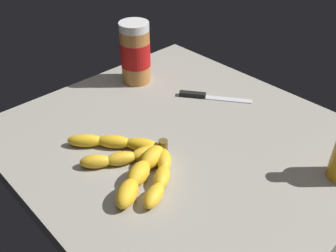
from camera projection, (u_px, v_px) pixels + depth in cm
name	position (u px, v px, depth cm)	size (l,w,h in cm)	color
ground_plane	(181.00, 144.00, 85.84)	(76.08, 70.11, 4.15)	gray
banana_bunch	(134.00, 163.00, 75.03)	(28.99, 19.08, 3.76)	gold
peanut_butter_jar	(135.00, 53.00, 101.06)	(8.16, 8.16, 17.00)	#B27238
butter_knife	(208.00, 96.00, 98.01)	(16.38, 12.56, 1.20)	silver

